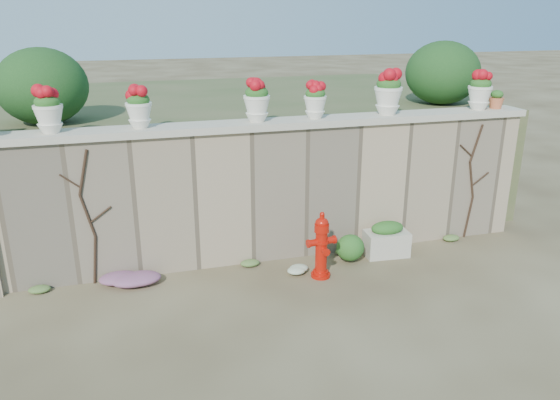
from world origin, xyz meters
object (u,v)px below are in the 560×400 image
object	(u,v)px
fire_hydrant	(321,245)
urn_pot_0	(48,111)
planter_box	(386,240)
terracotta_pot	(496,100)

from	to	relation	value
fire_hydrant	urn_pot_0	distance (m)	4.00
planter_box	terracotta_pot	bearing A→B (deg)	17.91
planter_box	terracotta_pot	distance (m)	2.89
fire_hydrant	urn_pot_0	size ratio (longest dim) A/B	1.69
planter_box	urn_pot_0	world-z (taller)	urn_pot_0
urn_pot_0	terracotta_pot	xyz separation A→B (m)	(6.68, 0.00, -0.15)
fire_hydrant	terracotta_pot	bearing A→B (deg)	10.04
urn_pot_0	planter_box	bearing A→B (deg)	-6.12
urn_pot_0	fire_hydrant	bearing A→B (deg)	-14.85
terracotta_pot	urn_pot_0	bearing A→B (deg)	180.00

